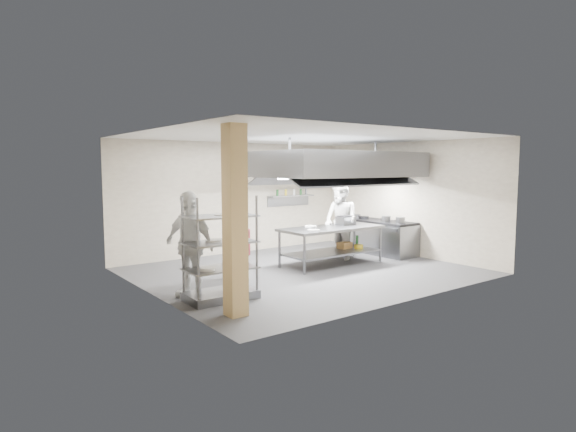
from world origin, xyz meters
TOP-DOWN VIEW (x-y plane):
  - floor at (0.00, 0.00)m, footprint 7.00×7.00m
  - ceiling at (0.00, 0.00)m, footprint 7.00×7.00m
  - wall_back at (0.00, 3.00)m, footprint 7.00×0.00m
  - wall_left at (-3.50, 0.00)m, footprint 0.00×6.00m
  - wall_right at (3.50, 0.00)m, footprint 0.00×6.00m
  - column at (-2.90, -1.90)m, footprint 0.30×0.30m
  - exhaust_hood at (1.30, 0.40)m, footprint 4.00×2.50m
  - hood_strip_a at (0.40, 0.40)m, footprint 1.60×0.12m
  - hood_strip_b at (2.20, 0.40)m, footprint 1.60×0.12m
  - wall_shelf at (1.80, 2.84)m, footprint 1.50×0.28m
  - island at (1.00, 0.19)m, footprint 2.60×1.10m
  - island_worktop at (1.00, 0.19)m, footprint 2.60×1.10m
  - island_undershelf at (1.00, 0.19)m, footprint 2.39×0.99m
  - pass_rack at (-2.64, -0.94)m, footprint 1.24×0.74m
  - cooking_range at (3.08, 0.50)m, footprint 0.80×2.00m
  - range_top at (3.08, 0.50)m, footprint 0.78×1.96m
  - chef_head at (-1.63, 0.26)m, footprint 0.54×0.74m
  - chef_line at (1.60, 0.51)m, footprint 0.75×0.96m
  - chef_plating at (-3.00, -0.45)m, footprint 0.81×1.21m
  - griddle at (1.60, 0.33)m, footprint 0.42×0.32m
  - wicker_basket at (1.56, 0.32)m, footprint 0.37×0.27m
  - stockpot at (2.89, 0.16)m, footprint 0.24×0.24m
  - plate_stack at (-2.64, -0.94)m, footprint 0.28×0.28m

SIDE VIEW (x-z plane):
  - floor at x=0.00m, z-range 0.00..0.00m
  - island_undershelf at x=1.00m, z-range 0.28..0.32m
  - wicker_basket at x=1.56m, z-range 0.32..0.47m
  - cooking_range at x=3.08m, z-range 0.00..0.84m
  - island at x=1.00m, z-range 0.00..0.91m
  - plate_stack at x=-2.64m, z-range 0.56..0.62m
  - range_top at x=3.08m, z-range 0.84..0.90m
  - island_worktop at x=1.00m, z-range 0.85..0.91m
  - pass_rack at x=-2.64m, z-range 0.00..1.84m
  - chef_head at x=-1.63m, z-range 0.00..1.90m
  - chef_plating at x=-3.00m, z-range 0.00..1.92m
  - chef_line at x=1.60m, z-range 0.00..1.96m
  - stockpot at x=2.89m, z-range 0.90..1.07m
  - griddle at x=1.60m, z-range 0.91..1.11m
  - wall_back at x=0.00m, z-range -2.00..5.00m
  - wall_left at x=-3.50m, z-range -1.50..4.50m
  - wall_right at x=3.50m, z-range -1.50..4.50m
  - column at x=-2.90m, z-range 0.00..3.00m
  - wall_shelf at x=1.80m, z-range 1.48..1.52m
  - hood_strip_a at x=0.40m, z-range 2.06..2.10m
  - hood_strip_b at x=2.20m, z-range 2.06..2.10m
  - exhaust_hood at x=1.30m, z-range 2.10..2.70m
  - ceiling at x=0.00m, z-range 3.00..3.00m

